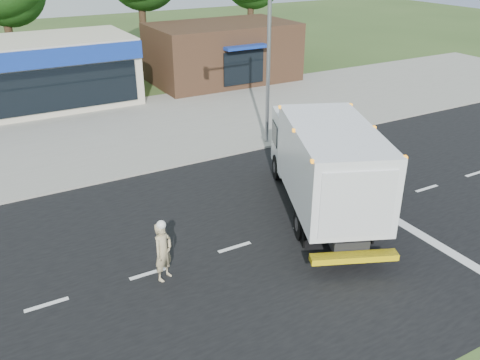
{
  "coord_description": "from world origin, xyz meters",
  "views": [
    {
      "loc": [
        -9.82,
        -12.52,
        9.24
      ],
      "look_at": [
        -2.03,
        1.36,
        1.7
      ],
      "focal_mm": 38.0,
      "sensor_mm": 36.0,
      "label": 1
    }
  ],
  "objects": [
    {
      "name": "sidewalk",
      "position": [
        0.0,
        8.2,
        0.06
      ],
      "size": [
        60.0,
        2.4,
        0.12
      ],
      "primitive_type": "cube",
      "color": "gray",
      "rests_on": "ground"
    },
    {
      "name": "ems_box_truck",
      "position": [
        0.97,
        0.55,
        2.12
      ],
      "size": [
        5.59,
        8.61,
        3.67
      ],
      "rotation": [
        0.0,
        0.0,
        1.17
      ],
      "color": "black",
      "rests_on": "ground"
    },
    {
      "name": "emergency_worker",
      "position": [
        -5.63,
        -0.44,
        0.97
      ],
      "size": [
        0.82,
        0.73,
        1.99
      ],
      "rotation": [
        0.0,
        0.0,
        0.53
      ],
      "color": "tan",
      "rests_on": "ground"
    },
    {
      "name": "ground",
      "position": [
        0.0,
        0.0,
        0.0
      ],
      "size": [
        120.0,
        120.0,
        0.0
      ],
      "primitive_type": "plane",
      "color": "#385123",
      "rests_on": "ground"
    },
    {
      "name": "lane_markings",
      "position": [
        1.35,
        -1.35,
        0.02
      ],
      "size": [
        55.2,
        7.0,
        0.01
      ],
      "color": "silver",
      "rests_on": "road_asphalt"
    },
    {
      "name": "brown_storefront",
      "position": [
        7.0,
        19.98,
        2.0
      ],
      "size": [
        10.0,
        6.7,
        4.0
      ],
      "color": "#382316",
      "rests_on": "ground"
    },
    {
      "name": "road_asphalt",
      "position": [
        0.0,
        0.0,
        0.0
      ],
      "size": [
        60.0,
        14.0,
        0.02
      ],
      "primitive_type": "cube",
      "color": "black",
      "rests_on": "ground"
    },
    {
      "name": "parking_apron",
      "position": [
        0.0,
        14.0,
        0.01
      ],
      "size": [
        60.0,
        9.0,
        0.02
      ],
      "primitive_type": "cube",
      "color": "gray",
      "rests_on": "ground"
    },
    {
      "name": "traffic_signal_pole",
      "position": [
        2.35,
        7.6,
        4.92
      ],
      "size": [
        3.51,
        0.25,
        8.0
      ],
      "color": "gray",
      "rests_on": "ground"
    }
  ]
}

